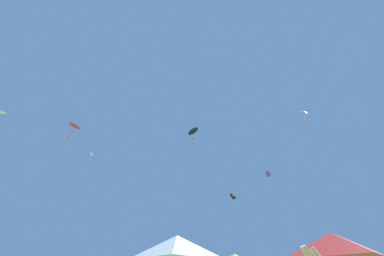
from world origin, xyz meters
name	(u,v)px	position (x,y,z in m)	size (l,w,h in m)	color
canopy_tent_white	(177,248)	(-1.16, 8.27, 3.11)	(3.42, 3.42, 3.66)	#9E9EA3
canopy_tent_red	(334,246)	(5.34, 6.38, 2.91)	(3.20, 3.20, 3.42)	#9E9EA3
kite_purple_delta	(268,174)	(11.05, 29.18, 16.10)	(0.88, 1.07, 1.95)	purple
kite_black_box	(233,196)	(4.43, 23.96, 10.92)	(0.65, 0.97, 2.17)	black
kite_red_delta	(75,126)	(-13.51, 16.79, 16.43)	(1.47, 1.49, 2.46)	red
kite_black_diamond	(304,112)	(12.87, 17.79, 18.98)	(0.92, 0.96, 2.32)	black
kite_black_delta	(193,131)	(-0.44, 20.83, 18.40)	(1.49, 1.60, 2.88)	black
kite_white_box	(91,154)	(-16.26, 27.76, 18.97)	(0.68, 0.54, 1.47)	white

